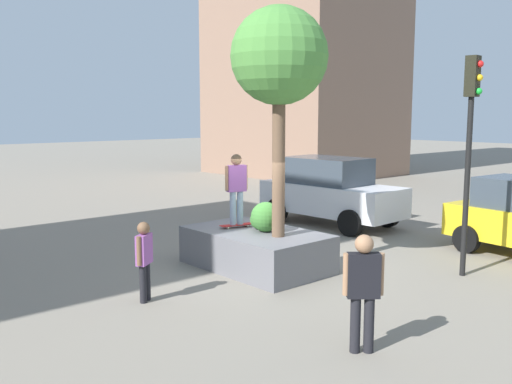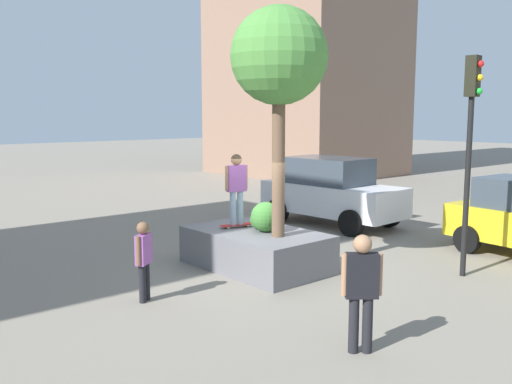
{
  "view_description": "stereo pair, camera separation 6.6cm",
  "coord_description": "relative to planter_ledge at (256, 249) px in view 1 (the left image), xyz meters",
  "views": [
    {
      "loc": [
        9.19,
        -8.69,
        3.52
      ],
      "look_at": [
        -0.2,
        -0.3,
        1.77
      ],
      "focal_mm": 39.29,
      "sensor_mm": 36.0,
      "label": 1
    },
    {
      "loc": [
        9.23,
        -8.64,
        3.52
      ],
      "look_at": [
        -0.2,
        -0.3,
        1.77
      ],
      "focal_mm": 39.29,
      "sensor_mm": 36.0,
      "label": 2
    }
  ],
  "objects": [
    {
      "name": "ground_plane",
      "position": [
        0.2,
        0.3,
        -0.44
      ],
      "size": [
        120.0,
        120.0,
        0.0
      ],
      "primitive_type": "plane",
      "color": "gray"
    },
    {
      "name": "passerby_with_bag",
      "position": [
        4.51,
        -1.92,
        0.6
      ],
      "size": [
        0.47,
        0.49,
        1.79
      ],
      "color": "black",
      "rests_on": "ground"
    },
    {
      "name": "police_car",
      "position": [
        -2.28,
        5.22,
        0.66
      ],
      "size": [
        4.69,
        2.3,
        2.15
      ],
      "color": "white",
      "rests_on": "ground"
    },
    {
      "name": "skateboarder",
      "position": [
        -0.59,
        -0.09,
        1.47
      ],
      "size": [
        0.3,
        0.55,
        1.66
      ],
      "color": "#8C9EB7",
      "rests_on": "skateboard"
    },
    {
      "name": "pedestrian_crossing",
      "position": [
        0.35,
        -3.13,
        0.45
      ],
      "size": [
        0.38,
        0.44,
        1.53
      ],
      "color": "black",
      "rests_on": "ground"
    },
    {
      "name": "planter_ledge",
      "position": [
        0.0,
        0.0,
        0.0
      ],
      "size": [
        3.31,
        2.01,
        0.87
      ],
      "primitive_type": "cube",
      "color": "slate",
      "rests_on": "ground"
    },
    {
      "name": "boxwood_shrub",
      "position": [
        0.21,
        0.11,
        0.78
      ],
      "size": [
        0.68,
        0.68,
        0.68
      ],
      "primitive_type": "sphere",
      "color": "#3D7A33",
      "rests_on": "planter_ledge"
    },
    {
      "name": "skateboard",
      "position": [
        -0.59,
        -0.09,
        0.49
      ],
      "size": [
        0.4,
        0.83,
        0.07
      ],
      "color": "#A51E1E",
      "rests_on": "planter_ledge"
    },
    {
      "name": "hedge_clump",
      "position": [
        -0.08,
        0.18,
        0.66
      ],
      "size": [
        0.45,
        0.45,
        0.45
      ],
      "primitive_type": "sphere",
      "color": "#3D7A33",
      "rests_on": "planter_ledge"
    },
    {
      "name": "traffic_light_corner",
      "position": [
        3.51,
        2.98,
        2.78
      ],
      "size": [
        0.35,
        0.3,
        4.74
      ],
      "color": "black",
      "rests_on": "ground"
    },
    {
      "name": "plaza_tree",
      "position": [
        0.76,
        -0.02,
        4.24
      ],
      "size": [
        2.07,
        2.07,
        4.9
      ],
      "color": "brown",
      "rests_on": "planter_ledge"
    }
  ]
}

